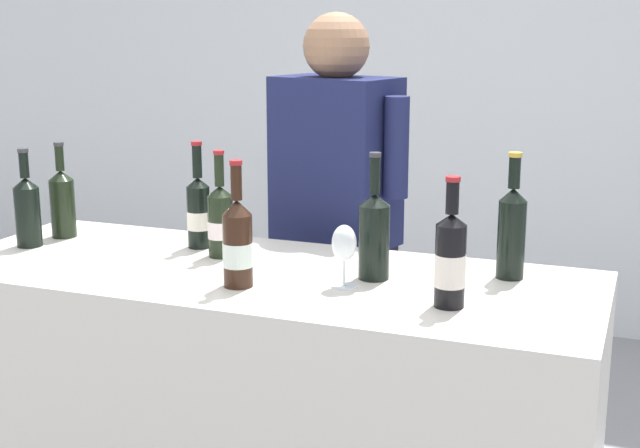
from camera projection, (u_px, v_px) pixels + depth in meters
wall_back at (463, 66)px, 4.73m from camera, size 8.00×0.10×2.80m
counter at (264, 430)px, 2.58m from camera, size 1.86×0.70×0.96m
wine_bottle_0 at (220, 220)px, 2.60m from camera, size 0.08×0.08×0.32m
wine_bottle_1 at (512, 229)px, 2.38m from camera, size 0.08×0.08×0.34m
wine_bottle_2 at (199, 211)px, 2.70m from camera, size 0.07×0.07×0.33m
wine_bottle_3 at (27, 209)px, 2.71m from camera, size 0.08×0.08×0.30m
wine_bottle_4 at (62, 201)px, 2.83m from camera, size 0.08×0.08×0.31m
wine_bottle_5 at (450, 260)px, 2.14m from camera, size 0.08×0.08×0.32m
wine_bottle_6 at (374, 233)px, 2.37m from camera, size 0.08×0.08×0.34m
wine_bottle_7 at (238, 243)px, 2.31m from camera, size 0.08×0.08×0.34m
wine_glass at (344, 246)px, 2.30m from camera, size 0.07×0.07×0.17m
person_server at (335, 265)px, 3.05m from camera, size 0.54×0.34×1.67m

